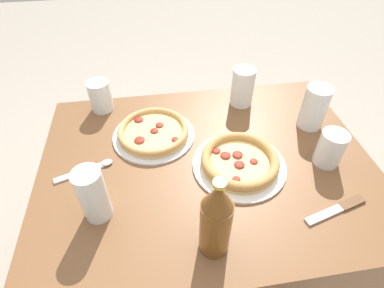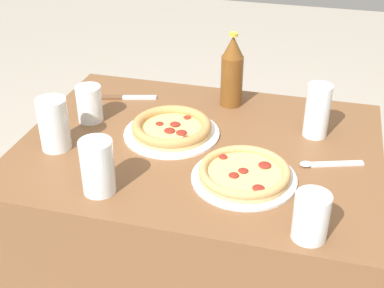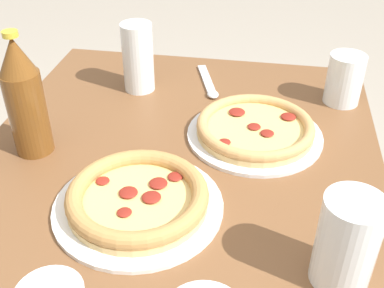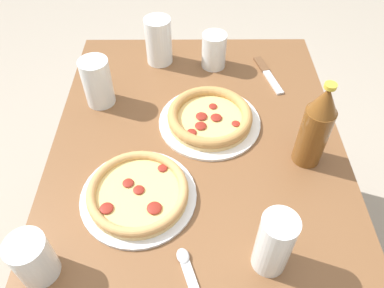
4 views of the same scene
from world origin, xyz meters
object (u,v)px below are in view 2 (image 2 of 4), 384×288
(pizza_pepperoni, at_px, (172,129))
(glass_lemonade, at_px, (311,217))
(glass_cola, at_px, (54,127))
(glass_orange_juice, at_px, (98,169))
(pizza_salami, at_px, (244,174))
(spoon, at_px, (325,164))
(beer_bottle, at_px, (232,72))
(glass_red_wine, at_px, (317,112))
(knife, at_px, (125,97))
(glass_iced_tea, at_px, (90,105))

(pizza_pepperoni, distance_m, glass_lemonade, 0.56)
(glass_cola, xyz_separation_m, glass_orange_juice, (-0.20, 0.16, -0.00))
(pizza_salami, bearing_deg, spoon, -148.35)
(spoon, bearing_deg, glass_orange_juice, 25.96)
(pizza_salami, relative_size, beer_bottle, 1.13)
(glass_red_wine, height_order, glass_lemonade, glass_red_wine)
(pizza_salami, distance_m, glass_orange_juice, 0.37)
(glass_orange_juice, height_order, glass_lemonade, glass_orange_juice)
(pizza_pepperoni, height_order, beer_bottle, beer_bottle)
(glass_cola, bearing_deg, glass_orange_juice, 141.05)
(beer_bottle, height_order, knife, beer_bottle)
(glass_cola, bearing_deg, glass_red_wine, -159.66)
(spoon, bearing_deg, glass_cola, 7.68)
(pizza_pepperoni, height_order, glass_orange_juice, glass_orange_juice)
(glass_lemonade, bearing_deg, spoon, -93.85)
(glass_orange_juice, bearing_deg, knife, -75.94)
(beer_bottle, height_order, spoon, beer_bottle)
(glass_iced_tea, height_order, glass_lemonade, same)
(pizza_pepperoni, xyz_separation_m, glass_orange_juice, (0.09, 0.31, 0.04))
(knife, distance_m, spoon, 0.71)
(pizza_pepperoni, relative_size, glass_red_wine, 1.77)
(glass_iced_tea, relative_size, glass_lemonade, 1.00)
(glass_orange_juice, xyz_separation_m, glass_iced_tea, (0.17, -0.34, -0.01))
(pizza_pepperoni, xyz_separation_m, glass_iced_tea, (0.27, -0.02, 0.03))
(glass_iced_tea, bearing_deg, beer_bottle, -151.02)
(pizza_pepperoni, height_order, glass_lemonade, glass_lemonade)
(pizza_pepperoni, bearing_deg, pizza_salami, 144.60)
(glass_cola, bearing_deg, spoon, -172.32)
(pizza_pepperoni, xyz_separation_m, beer_bottle, (-0.13, -0.24, 0.09))
(glass_red_wine, relative_size, beer_bottle, 0.66)
(glass_cola, height_order, glass_iced_tea, glass_cola)
(beer_bottle, bearing_deg, spoon, 136.90)
(beer_bottle, bearing_deg, glass_red_wine, 154.03)
(pizza_salami, bearing_deg, glass_cola, -2.37)
(pizza_pepperoni, xyz_separation_m, spoon, (-0.44, 0.05, -0.02))
(pizza_pepperoni, distance_m, beer_bottle, 0.29)
(beer_bottle, bearing_deg, glass_orange_juice, 68.29)
(pizza_salami, height_order, knife, pizza_salami)
(beer_bottle, bearing_deg, knife, 8.13)
(glass_cola, xyz_separation_m, glass_lemonade, (-0.72, 0.20, -0.01))
(pizza_pepperoni, relative_size, pizza_salami, 1.04)
(pizza_salami, relative_size, glass_cola, 1.82)
(pizza_pepperoni, relative_size, glass_orange_juice, 1.98)
(knife, bearing_deg, glass_lemonade, 139.51)
(pizza_salami, bearing_deg, beer_bottle, -74.22)
(pizza_salami, xyz_separation_m, glass_orange_juice, (0.34, 0.14, 0.05))
(glass_red_wine, distance_m, spoon, 0.18)
(glass_red_wine, xyz_separation_m, beer_bottle, (0.28, -0.14, 0.04))
(glass_lemonade, relative_size, knife, 0.60)
(glass_lemonade, bearing_deg, pizza_pepperoni, -40.16)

